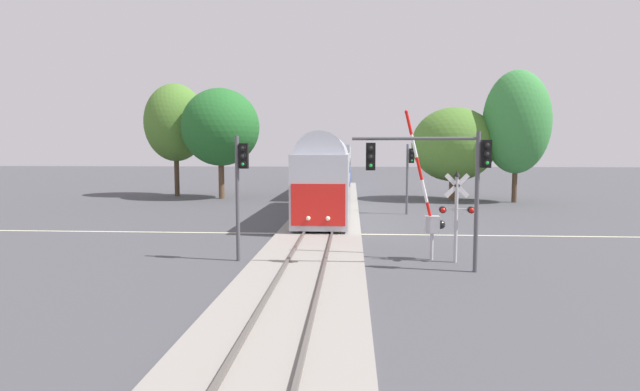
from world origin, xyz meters
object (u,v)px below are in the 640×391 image
at_px(commuter_train, 336,167).
at_px(crossing_signal_mast, 457,207).
at_px(crossing_gate_near, 430,212).
at_px(traffic_signal_near_right, 440,167).
at_px(traffic_signal_median, 241,177).
at_px(maple_right_background, 517,122).
at_px(oak_behind_train, 221,127).
at_px(oak_far_right, 454,145).
at_px(pine_left_background, 176,123).
at_px(traffic_signal_far_side, 409,167).

distance_m(commuter_train, crossing_signal_mast, 33.82).
xyz_separation_m(crossing_gate_near, traffic_signal_near_right, (0.01, -2.05, 1.92)).
height_order(crossing_gate_near, crossing_signal_mast, crossing_gate_near).
xyz_separation_m(crossing_signal_mast, traffic_signal_median, (-8.55, -0.24, 1.14)).
height_order(maple_right_background, oak_behind_train, maple_right_background).
distance_m(traffic_signal_near_right, oak_behind_train, 31.35).
relative_size(traffic_signal_median, maple_right_background, 0.45).
distance_m(commuter_train, crossing_gate_near, 33.20).
bearing_deg(maple_right_background, crossing_gate_near, -114.45).
distance_m(maple_right_background, oak_far_right, 5.48).
relative_size(crossing_signal_mast, maple_right_background, 0.33).
bearing_deg(oak_far_right, traffic_signal_near_right, -102.03).
xyz_separation_m(commuter_train, pine_left_background, (-15.29, -5.23, 4.35)).
distance_m(traffic_signal_median, oak_far_right, 29.16).
distance_m(traffic_signal_near_right, maple_right_background, 27.86).
relative_size(traffic_signal_far_side, maple_right_background, 0.44).
height_order(traffic_signal_far_side, maple_right_background, maple_right_background).
relative_size(crossing_gate_near, maple_right_background, 0.54).
bearing_deg(oak_far_right, maple_right_background, -18.44).
xyz_separation_m(commuter_train, oak_far_right, (10.68, -7.69, 2.21)).
bearing_deg(traffic_signal_near_right, crossing_signal_mast, 59.16).
distance_m(traffic_signal_median, traffic_signal_far_side, 17.60).
height_order(crossing_gate_near, oak_behind_train, oak_behind_train).
xyz_separation_m(traffic_signal_median, pine_left_background, (-12.57, 28.31, 3.71)).
height_order(crossing_signal_mast, traffic_signal_far_side, traffic_signal_far_side).
bearing_deg(traffic_signal_near_right, oak_behind_train, 119.06).
bearing_deg(oak_behind_train, oak_far_right, -0.32).
bearing_deg(traffic_signal_median, crossing_gate_near, 5.37).
bearing_deg(oak_behind_train, traffic_signal_far_side, -33.36).
relative_size(crossing_gate_near, pine_left_background, 0.56).
xyz_separation_m(crossing_signal_mast, maple_right_background, (9.75, 23.99, 4.58)).
height_order(commuter_train, maple_right_background, maple_right_background).
bearing_deg(oak_behind_train, maple_right_background, -3.87).
distance_m(commuter_train, oak_behind_train, 13.32).
bearing_deg(maple_right_background, traffic_signal_near_right, -112.69).
relative_size(commuter_train, crossing_gate_near, 9.88).
height_order(traffic_signal_near_right, maple_right_background, maple_right_background).
xyz_separation_m(crossing_gate_near, traffic_signal_median, (-7.60, -0.71, 1.43)).
bearing_deg(traffic_signal_far_side, oak_far_right, 64.23).
distance_m(crossing_gate_near, crossing_signal_mast, 1.10).
relative_size(maple_right_background, pine_left_background, 1.03).
xyz_separation_m(traffic_signal_far_side, pine_left_background, (-20.96, 12.84, 3.81)).
bearing_deg(maple_right_background, traffic_signal_median, -127.06).
height_order(oak_far_right, oak_behind_train, oak_behind_train).
relative_size(commuter_train, traffic_signal_near_right, 11.67).
xyz_separation_m(traffic_signal_median, oak_far_right, (13.40, 25.86, 1.57)).
distance_m(commuter_train, traffic_signal_median, 33.66).
bearing_deg(commuter_train, traffic_signal_near_right, -82.03).
height_order(commuter_train, traffic_signal_far_side, commuter_train).
bearing_deg(pine_left_background, oak_far_right, -5.40).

